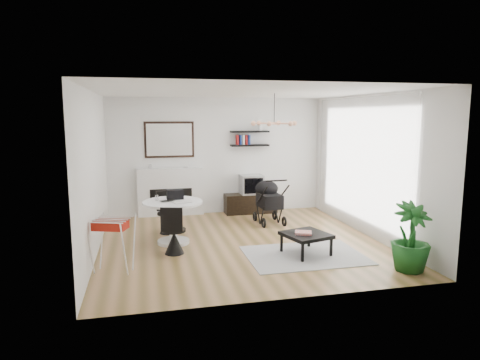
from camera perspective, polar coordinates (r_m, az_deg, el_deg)
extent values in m
plane|color=brown|center=(7.90, 0.14, -8.30)|extent=(5.00, 5.00, 0.00)
plane|color=white|center=(7.56, 0.15, 11.67)|extent=(5.00, 5.00, 0.00)
plane|color=white|center=(10.05, -3.08, 3.21)|extent=(5.00, 0.00, 5.00)
plane|color=white|center=(7.46, -18.90, 0.85)|extent=(0.00, 5.00, 5.00)
plane|color=white|center=(8.53, 16.75, 1.87)|extent=(0.00, 5.00, 5.00)
cube|color=white|center=(8.65, 15.52, 2.02)|extent=(0.04, 3.60, 2.60)
cube|color=white|center=(9.95, -9.22, -1.60)|extent=(1.50, 0.15, 1.10)
cube|color=black|center=(9.91, -9.18, -2.06)|extent=(0.95, 0.06, 0.32)
cube|color=black|center=(9.88, -9.41, 5.33)|extent=(1.12, 0.03, 0.82)
cube|color=white|center=(9.86, -9.40, 5.33)|extent=(1.02, 0.01, 0.72)
cube|color=black|center=(10.06, 1.30, 4.65)|extent=(0.90, 0.25, 0.04)
cube|color=black|center=(10.04, 1.30, 6.47)|extent=(0.90, 0.25, 0.04)
cube|color=black|center=(10.16, 1.40, -3.12)|extent=(1.22, 0.43, 0.46)
cube|color=#B3B3B6|center=(10.08, 1.53, -0.58)|extent=(0.52, 0.45, 0.45)
cube|color=black|center=(9.87, 1.85, -0.78)|extent=(0.44, 0.01, 0.36)
cylinder|color=white|center=(7.92, -8.85, -8.11)|extent=(0.57, 0.57, 0.06)
cylinder|color=white|center=(7.83, -8.91, -5.52)|extent=(0.14, 0.14, 0.68)
cylinder|color=white|center=(7.75, -8.97, -2.95)|extent=(1.07, 1.07, 0.04)
imported|color=black|center=(7.68, -9.42, -2.81)|extent=(0.35, 0.30, 0.02)
cube|color=black|center=(7.91, -8.67, -1.90)|extent=(0.31, 0.21, 0.17)
cube|color=beige|center=(7.63, -7.82, -2.91)|extent=(0.36, 0.33, 0.01)
cylinder|color=white|center=(7.86, -11.05, -2.32)|extent=(0.06, 0.06, 0.10)
cylinder|color=black|center=(8.50, -9.67, -4.41)|extent=(0.39, 0.39, 0.04)
cone|color=black|center=(8.55, -9.63, -5.80)|extent=(0.32, 0.32, 0.37)
cube|color=black|center=(8.62, -9.92, -2.72)|extent=(0.36, 0.08, 0.40)
cylinder|color=black|center=(7.25, -8.79, -6.63)|extent=(0.40, 0.40, 0.04)
cone|color=black|center=(7.31, -8.75, -8.26)|extent=(0.32, 0.32, 0.38)
cube|color=black|center=(7.02, -9.11, -5.25)|extent=(0.36, 0.13, 0.40)
cube|color=maroon|center=(6.54, -16.75, -5.66)|extent=(0.54, 0.41, 0.13)
cube|color=black|center=(9.15, 3.95, -2.75)|extent=(0.45, 0.64, 0.29)
ellipsoid|color=black|center=(9.28, 3.57, -1.15)|extent=(0.50, 0.50, 0.35)
cylinder|color=black|center=(8.70, 4.87, -0.09)|extent=(0.46, 0.06, 0.03)
torus|color=black|center=(9.43, 2.01, -4.90)|extent=(0.06, 0.22, 0.22)
torus|color=black|center=(9.58, 4.61, -4.71)|extent=(0.06, 0.22, 0.22)
torus|color=black|center=(8.89, 3.18, -5.74)|extent=(0.06, 0.22, 0.22)
torus|color=black|center=(9.05, 5.92, -5.52)|extent=(0.06, 0.22, 0.22)
cube|color=#A7A7A7|center=(7.26, 8.60, -9.89)|extent=(1.92, 1.38, 0.01)
cube|color=black|center=(7.23, 8.81, -7.25)|extent=(0.84, 0.84, 0.06)
cube|color=black|center=(6.89, 8.33, -9.56)|extent=(0.04, 0.04, 0.29)
cube|color=black|center=(7.25, 12.05, -8.75)|extent=(0.04, 0.04, 0.29)
cube|color=black|center=(7.34, 5.56, -8.37)|extent=(0.04, 0.04, 0.29)
cube|color=black|center=(7.68, 9.18, -7.68)|extent=(0.04, 0.04, 0.29)
cube|color=#DE4037|center=(7.18, 8.44, -6.97)|extent=(0.33, 0.29, 0.04)
imported|color=#16501A|center=(6.86, 21.79, -7.06)|extent=(0.62, 0.62, 1.03)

